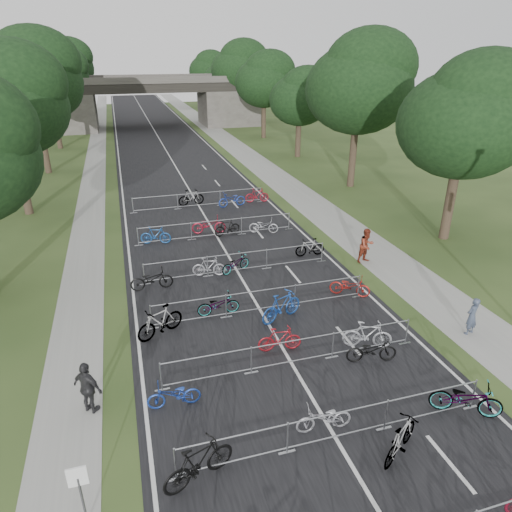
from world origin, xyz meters
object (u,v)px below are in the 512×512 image
at_px(overpass_bridge, 150,102).
at_px(park_sign, 79,485).
at_px(pedestrian_b, 366,246).
at_px(pedestrian_c, 88,388).
at_px(pedestrian_a, 472,316).

xyz_separation_m(overpass_bridge, park_sign, (-6.80, -62.00, -2.27)).
relative_size(pedestrian_b, pedestrian_c, 1.04).
xyz_separation_m(pedestrian_a, pedestrian_c, (-14.21, -0.22, 0.10)).
distance_m(overpass_bridge, pedestrian_a, 58.45).
bearing_deg(park_sign, pedestrian_a, 16.05).
xyz_separation_m(pedestrian_b, pedestrian_c, (-13.60, -7.43, -0.04)).
height_order(pedestrian_b, pedestrian_c, pedestrian_b).
relative_size(park_sign, pedestrian_c, 1.02).
relative_size(overpass_bridge, park_sign, 16.99).
relative_size(park_sign, pedestrian_a, 1.15).
distance_m(overpass_bridge, pedestrian_b, 51.22).
bearing_deg(pedestrian_c, park_sign, 130.61).
bearing_deg(park_sign, overpass_bridge, 83.74).
height_order(park_sign, pedestrian_a, park_sign).
distance_m(pedestrian_a, pedestrian_b, 7.24).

